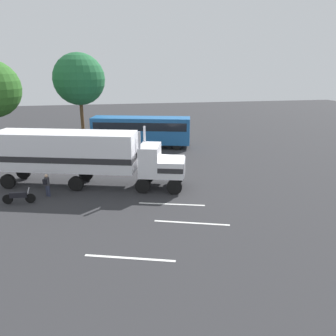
# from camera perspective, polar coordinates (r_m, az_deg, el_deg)

# --- Properties ---
(ground_plane) EXTENTS (120.00, 120.00, 0.00)m
(ground_plane) POSITION_cam_1_polar(r_m,az_deg,el_deg) (24.16, -2.93, -3.38)
(ground_plane) COLOR #2D2D30
(lane_stripe_near) EXTENTS (4.26, 1.41, 0.01)m
(lane_stripe_near) POSITION_cam_1_polar(r_m,az_deg,el_deg) (21.10, 0.66, -6.55)
(lane_stripe_near) COLOR silver
(lane_stripe_near) RESTS_ON ground_plane
(lane_stripe_mid) EXTENTS (4.23, 1.54, 0.01)m
(lane_stripe_mid) POSITION_cam_1_polar(r_m,az_deg,el_deg) (18.75, 4.30, -9.86)
(lane_stripe_mid) COLOR silver
(lane_stripe_mid) RESTS_ON ground_plane
(lane_stripe_far) EXTENTS (4.24, 1.49, 0.01)m
(lane_stripe_far) POSITION_cam_1_polar(r_m,az_deg,el_deg) (15.71, -6.94, -15.85)
(lane_stripe_far) COLOR silver
(lane_stripe_far) RESTS_ON ground_plane
(semi_truck) EXTENTS (14.28, 6.44, 4.50)m
(semi_truck) POSITION_cam_1_polar(r_m,az_deg,el_deg) (24.50, -15.51, 2.49)
(semi_truck) COLOR white
(semi_truck) RESTS_ON ground_plane
(person_bystander) EXTENTS (0.43, 0.48, 1.63)m
(person_bystander) POSITION_cam_1_polar(r_m,az_deg,el_deg) (23.62, -21.01, -2.77)
(person_bystander) COLOR #2D3347
(person_bystander) RESTS_ON ground_plane
(parked_bus) EXTENTS (11.28, 5.40, 3.40)m
(parked_bus) POSITION_cam_1_polar(r_m,az_deg,el_deg) (36.11, -4.86, 7.02)
(parked_bus) COLOR #1E5999
(parked_bus) RESTS_ON ground_plane
(parked_car) EXTENTS (4.47, 1.97, 1.57)m
(parked_car) POSITION_cam_1_polar(r_m,az_deg,el_deg) (35.26, -24.93, 3.08)
(parked_car) COLOR #B7B7BC
(parked_car) RESTS_ON ground_plane
(motorcycle) EXTENTS (2.11, 0.33, 1.12)m
(motorcycle) POSITION_cam_1_polar(r_m,az_deg,el_deg) (23.27, -25.32, -4.70)
(motorcycle) COLOR black
(motorcycle) RESTS_ON ground_plane
(tree_left) EXTENTS (6.59, 6.59, 10.61)m
(tree_left) POSITION_cam_1_polar(r_m,az_deg,el_deg) (43.59, -15.77, 15.18)
(tree_left) COLOR brown
(tree_left) RESTS_ON ground_plane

